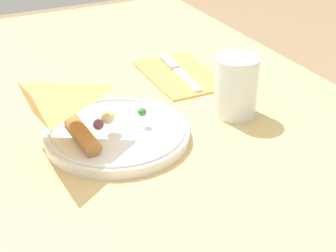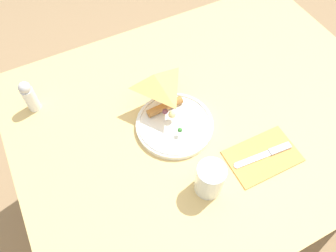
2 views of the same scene
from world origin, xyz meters
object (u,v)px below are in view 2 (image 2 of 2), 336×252
at_px(milk_glass, 210,180).
at_px(napkin_folded, 263,156).
at_px(salt_shaker, 29,96).
at_px(plate_pizza, 175,124).
at_px(dining_table, 205,128).
at_px(butter_knife, 266,154).

xyz_separation_m(milk_glass, napkin_folded, (-0.18, -0.01, -0.05)).
xyz_separation_m(milk_glass, salt_shaker, (0.34, -0.47, 0.01)).
bearing_deg(plate_pizza, napkin_folded, 130.84).
relative_size(dining_table, salt_shaker, 10.38).
height_order(plate_pizza, butter_knife, plate_pizza).
relative_size(dining_table, napkin_folded, 5.82).
bearing_deg(napkin_folded, dining_table, -74.41).
xyz_separation_m(napkin_folded, salt_shaker, (0.52, -0.46, 0.05)).
bearing_deg(milk_glass, napkin_folded, -176.91).
xyz_separation_m(dining_table, napkin_folded, (-0.06, 0.20, 0.09)).
bearing_deg(butter_knife, napkin_folded, 0.00).
bearing_deg(milk_glass, dining_table, -121.18).
height_order(plate_pizza, napkin_folded, plate_pizza).
relative_size(plate_pizza, butter_knife, 1.26).
height_order(napkin_folded, salt_shaker, salt_shaker).
distance_m(plate_pizza, napkin_folded, 0.26).
bearing_deg(salt_shaker, milk_glass, 125.95).
xyz_separation_m(plate_pizza, milk_glass, (0.01, 0.21, 0.03)).
bearing_deg(plate_pizza, milk_glass, 86.93).
relative_size(dining_table, plate_pizza, 5.11).
bearing_deg(plate_pizza, dining_table, -179.30).
height_order(milk_glass, butter_knife, milk_glass).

